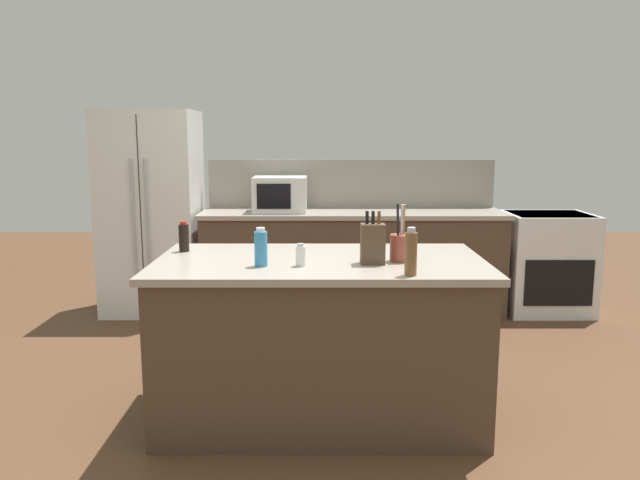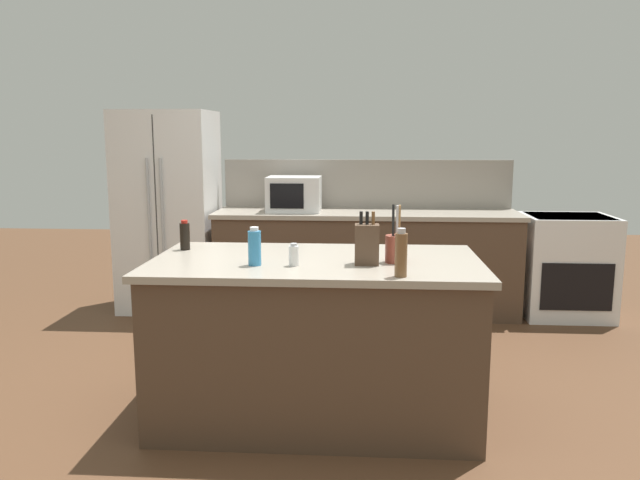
% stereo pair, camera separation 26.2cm
% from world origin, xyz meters
% --- Properties ---
extents(ground_plane, '(14.00, 14.00, 0.00)m').
position_xyz_m(ground_plane, '(0.00, 0.00, 0.00)').
color(ground_plane, brown).
extents(back_counter_run, '(2.77, 0.66, 0.94)m').
position_xyz_m(back_counter_run, '(0.30, 2.20, 0.47)').
color(back_counter_run, '#4C3828').
rests_on(back_counter_run, ground_plane).
extents(wall_backsplash, '(2.73, 0.03, 0.46)m').
position_xyz_m(wall_backsplash, '(0.30, 2.52, 1.17)').
color(wall_backsplash, gray).
rests_on(wall_backsplash, back_counter_run).
extents(kitchen_island, '(1.86, 1.02, 0.94)m').
position_xyz_m(kitchen_island, '(0.00, 0.00, 0.47)').
color(kitchen_island, '#4C3828').
rests_on(kitchen_island, ground_plane).
extents(refrigerator, '(0.86, 0.75, 1.85)m').
position_xyz_m(refrigerator, '(-1.55, 2.25, 0.93)').
color(refrigerator, white).
rests_on(refrigerator, ground_plane).
extents(range_oven, '(0.76, 0.65, 0.92)m').
position_xyz_m(range_oven, '(2.11, 2.20, 0.47)').
color(range_oven, white).
rests_on(range_oven, ground_plane).
extents(microwave, '(0.48, 0.39, 0.32)m').
position_xyz_m(microwave, '(-0.36, 2.20, 1.10)').
color(microwave, white).
rests_on(microwave, back_counter_run).
extents(knife_block, '(0.13, 0.10, 0.29)m').
position_xyz_m(knife_block, '(0.29, -0.13, 1.05)').
color(knife_block, '#4C3828').
rests_on(knife_block, kitchen_island).
extents(utensil_crock, '(0.12, 0.12, 0.32)m').
position_xyz_m(utensil_crock, '(0.45, -0.06, 1.02)').
color(utensil_crock, brown).
rests_on(utensil_crock, kitchen_island).
extents(dish_soap_bottle, '(0.07, 0.07, 0.21)m').
position_xyz_m(dish_soap_bottle, '(-0.32, -0.19, 1.04)').
color(dish_soap_bottle, '#3384BC').
rests_on(dish_soap_bottle, kitchen_island).
extents(salt_shaker, '(0.05, 0.05, 0.12)m').
position_xyz_m(salt_shaker, '(-0.10, -0.19, 1.00)').
color(salt_shaker, silver).
rests_on(salt_shaker, kitchen_island).
extents(soy_sauce_bottle, '(0.06, 0.06, 0.18)m').
position_xyz_m(soy_sauce_bottle, '(-0.82, 0.23, 1.03)').
color(soy_sauce_bottle, black).
rests_on(soy_sauce_bottle, kitchen_island).
extents(pepper_grinder, '(0.06, 0.06, 0.24)m').
position_xyz_m(pepper_grinder, '(0.45, -0.41, 1.05)').
color(pepper_grinder, brown).
rests_on(pepper_grinder, kitchen_island).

